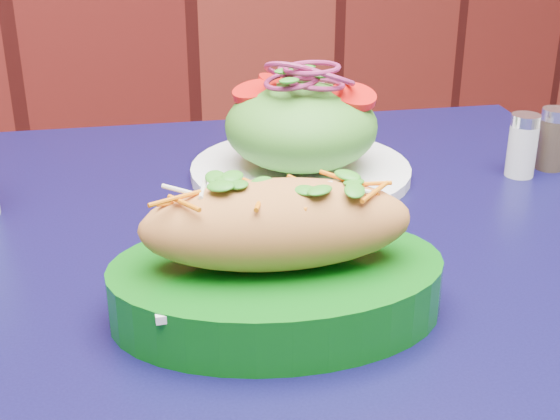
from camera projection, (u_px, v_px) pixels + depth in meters
name	position (u px, v px, depth m)	size (l,w,h in m)	color
cafe_table	(267.00, 343.00, 0.71)	(1.01, 1.01, 0.75)	black
banh_mi_basket	(277.00, 263.00, 0.57)	(0.29, 0.24, 0.12)	#095A0F
salad_plate	(301.00, 133.00, 0.83)	(0.24, 0.24, 0.13)	white
salt_shaker	(522.00, 146.00, 0.84)	(0.03, 0.03, 0.07)	white
pepper_shaker	(553.00, 139.00, 0.86)	(0.03, 0.03, 0.07)	#3F3326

